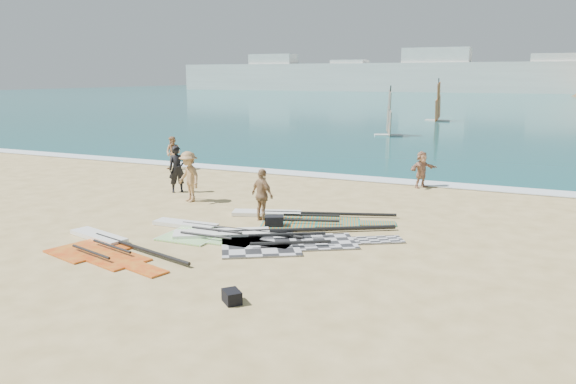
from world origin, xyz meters
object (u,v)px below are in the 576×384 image
at_px(rig_grey, 269,238).
at_px(rig_red, 105,247).
at_px(gear_bag_near, 274,222).
at_px(beachgoer_right, 422,169).
at_px(rig_orange, 298,218).
at_px(rig_green, 206,232).
at_px(gear_bag_far, 232,297).
at_px(beachgoer_back, 262,195).
at_px(person_wetsuit, 177,169).
at_px(beachgoer_left, 173,153).
at_px(beachgoer_mid, 189,177).

bearing_deg(rig_grey, rig_red, -175.81).
xyz_separation_m(gear_bag_near, beachgoer_right, (2.80, 8.10, 0.58)).
bearing_deg(rig_orange, rig_green, -143.69).
relative_size(rig_grey, gear_bag_far, 14.57).
bearing_deg(beachgoer_right, rig_orange, -165.47).
distance_m(rig_green, beachgoer_back, 2.29).
bearing_deg(rig_green, person_wetsuit, 131.48).
bearing_deg(beachgoer_back, rig_grey, 146.75).
distance_m(rig_green, beachgoer_right, 10.49).
relative_size(rig_red, beachgoer_right, 3.21).
relative_size(rig_orange, beachgoer_right, 3.60).
height_order(beachgoer_back, beachgoer_right, beachgoer_back).
bearing_deg(rig_grey, rig_orange, 62.79).
bearing_deg(beachgoer_left, gear_bag_near, -43.37).
relative_size(rig_orange, beachgoer_left, 3.34).
bearing_deg(rig_green, rig_grey, 4.46).
height_order(rig_grey, gear_bag_far, gear_bag_far).
xyz_separation_m(rig_orange, gear_bag_far, (1.48, -6.76, 0.08)).
bearing_deg(gear_bag_far, rig_green, 128.44).
height_order(beachgoer_left, beachgoer_right, beachgoer_left).
xyz_separation_m(beachgoer_mid, beachgoer_back, (3.72, -1.41, -0.08)).
height_order(rig_green, person_wetsuit, person_wetsuit).
bearing_deg(rig_green, rig_orange, 54.25).
xyz_separation_m(rig_grey, rig_orange, (-0.17, 2.42, -0.00)).
distance_m(rig_orange, beachgoer_back, 1.39).
bearing_deg(rig_red, beachgoer_mid, 117.11).
bearing_deg(beachgoer_back, rig_orange, -120.03).
xyz_separation_m(rig_grey, beachgoer_mid, (-4.82, 3.17, 0.87)).
relative_size(rig_green, person_wetsuit, 2.66).
relative_size(rig_green, beachgoer_back, 2.93).
bearing_deg(beachgoer_right, beachgoer_left, 127.06).
distance_m(beachgoer_left, beachgoer_mid, 7.40).
height_order(rig_green, gear_bag_near, gear_bag_near).
height_order(rig_grey, beachgoer_right, beachgoer_right).
bearing_deg(rig_red, rig_grey, 50.55).
relative_size(rig_green, rig_orange, 0.90).
distance_m(gear_bag_near, beachgoer_right, 8.59).
height_order(rig_green, beachgoer_right, beachgoer_right).
xyz_separation_m(gear_bag_near, beachgoer_back, (-0.67, 0.53, 0.66)).
height_order(person_wetsuit, beachgoer_back, person_wetsuit).
distance_m(gear_bag_near, beachgoer_left, 11.91).
xyz_separation_m(rig_grey, beachgoer_back, (-1.10, 1.77, 0.79)).
distance_m(rig_grey, person_wetsuit, 7.65).
relative_size(rig_grey, beachgoer_back, 3.80).
distance_m(rig_orange, rig_red, 6.06).
xyz_separation_m(rig_red, beachgoer_right, (5.97, 11.89, 0.71)).
bearing_deg(beachgoer_right, beachgoer_mid, 165.26).
distance_m(rig_red, beachgoer_left, 12.89).
distance_m(rig_grey, gear_bag_far, 4.53).
bearing_deg(gear_bag_far, rig_grey, 106.84).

